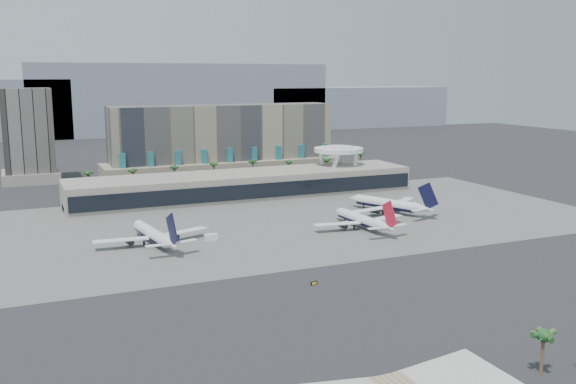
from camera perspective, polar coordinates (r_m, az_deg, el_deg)
name	(u,v)px	position (r m, az deg, el deg)	size (l,w,h in m)	color
ground	(354,253)	(218.58, 5.92, -5.39)	(900.00, 900.00, 0.00)	#232326
apron_pad	(289,219)	(266.32, 0.13, -2.45)	(260.00, 130.00, 0.06)	#5B5B59
mountain_ridge	(150,104)	(666.79, -12.13, 7.65)	(680.00, 60.00, 70.00)	gray
hotel	(224,148)	(377.49, -5.75, 3.89)	(140.00, 30.00, 42.00)	gray
office_tower	(28,141)	(384.82, -22.08, 4.22)	(30.00, 30.00, 52.00)	black
terminal	(245,184)	(315.14, -3.86, 0.74)	(170.00, 32.50, 14.50)	#A29C8E
saucer_structure	(339,153)	(341.00, 4.51, 3.49)	(26.00, 26.00, 21.89)	white
palm_row	(235,166)	(349.62, -4.73, 2.35)	(157.80, 2.80, 13.10)	brown
airliner_left	(154,234)	(231.30, -11.86, -3.71)	(41.74, 43.24, 14.97)	white
airliner_centre	(362,220)	(251.34, 6.62, -2.46)	(40.27, 41.57, 14.34)	white
airliner_right	(389,204)	(281.72, 8.98, -1.06)	(41.11, 42.33, 15.63)	white
service_vehicle_a	(211,237)	(234.82, -6.86, -4.01)	(4.67, 2.28, 2.28)	white
service_vehicle_b	(345,224)	(254.84, 5.06, -2.87)	(3.67, 2.09, 1.89)	white
taxiway_sign	(314,283)	(185.38, 2.33, -8.10)	(2.22, 0.83, 1.01)	black
near_palm_a	(543,342)	(140.24, 21.73, -12.29)	(6.00, 6.00, 9.74)	brown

